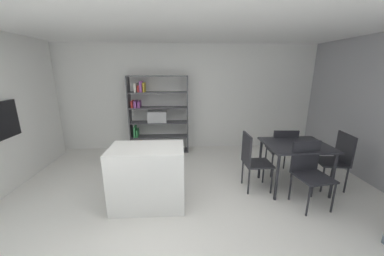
{
  "coord_description": "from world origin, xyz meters",
  "views": [
    {
      "loc": [
        0.07,
        -2.57,
        1.95
      ],
      "look_at": [
        0.23,
        0.27,
        1.18
      ],
      "focal_mm": 20.19,
      "sensor_mm": 36.0,
      "label": 1
    }
  ],
  "objects_px": {
    "kitchen_island": "(148,176)",
    "dining_chair_far": "(282,148)",
    "dining_chair_island_side": "(252,158)",
    "dining_chair_window_side": "(337,156)",
    "open_bookshelf": "(155,115)",
    "dining_chair_near": "(309,168)",
    "built_in_oven": "(3,120)",
    "dining_table": "(296,149)"
  },
  "relations": [
    {
      "from": "dining_table",
      "to": "dining_chair_window_side",
      "type": "relative_size",
      "value": 1.06
    },
    {
      "from": "dining_chair_island_side",
      "to": "dining_chair_window_side",
      "type": "height_order",
      "value": "dining_chair_island_side"
    },
    {
      "from": "kitchen_island",
      "to": "dining_chair_far",
      "type": "distance_m",
      "value": 2.49
    },
    {
      "from": "kitchen_island",
      "to": "dining_chair_far",
      "type": "bearing_deg",
      "value": 18.39
    },
    {
      "from": "open_bookshelf",
      "to": "kitchen_island",
      "type": "bearing_deg",
      "value": -86.86
    },
    {
      "from": "built_in_oven",
      "to": "open_bookshelf",
      "type": "bearing_deg",
      "value": 36.28
    },
    {
      "from": "open_bookshelf",
      "to": "dining_chair_far",
      "type": "xyz_separation_m",
      "value": [
        2.49,
        -1.4,
        -0.35
      ]
    },
    {
      "from": "dining_chair_island_side",
      "to": "dining_chair_window_side",
      "type": "bearing_deg",
      "value": -91.07
    },
    {
      "from": "dining_chair_window_side",
      "to": "built_in_oven",
      "type": "bearing_deg",
      "value": -86.07
    },
    {
      "from": "kitchen_island",
      "to": "dining_chair_island_side",
      "type": "bearing_deg",
      "value": 11.87
    },
    {
      "from": "dining_chair_window_side",
      "to": "dining_chair_far",
      "type": "distance_m",
      "value": 0.86
    },
    {
      "from": "kitchen_island",
      "to": "dining_chair_window_side",
      "type": "distance_m",
      "value": 3.12
    },
    {
      "from": "dining_table",
      "to": "dining_chair_near",
      "type": "bearing_deg",
      "value": -91.87
    },
    {
      "from": "dining_chair_window_side",
      "to": "dining_chair_far",
      "type": "xyz_separation_m",
      "value": [
        -0.73,
        0.45,
        -0.0
      ]
    },
    {
      "from": "dining_table",
      "to": "dining_chair_window_side",
      "type": "bearing_deg",
      "value": -0.93
    },
    {
      "from": "dining_chair_window_side",
      "to": "dining_chair_far",
      "type": "height_order",
      "value": "dining_chair_window_side"
    },
    {
      "from": "built_in_oven",
      "to": "dining_chair_near",
      "type": "xyz_separation_m",
      "value": [
        4.67,
        -0.67,
        -0.63
      ]
    },
    {
      "from": "kitchen_island",
      "to": "dining_chair_island_side",
      "type": "xyz_separation_m",
      "value": [
        1.65,
        0.35,
        0.11
      ]
    },
    {
      "from": "open_bookshelf",
      "to": "dining_chair_window_side",
      "type": "bearing_deg",
      "value": -29.98
    },
    {
      "from": "dining_chair_island_side",
      "to": "open_bookshelf",
      "type": "bearing_deg",
      "value": 43.09
    },
    {
      "from": "dining_chair_near",
      "to": "dining_chair_far",
      "type": "xyz_separation_m",
      "value": [
        0.01,
        0.87,
        -0.0
      ]
    },
    {
      "from": "kitchen_island",
      "to": "dining_chair_window_side",
      "type": "relative_size",
      "value": 1.1
    },
    {
      "from": "built_in_oven",
      "to": "dining_table",
      "type": "bearing_deg",
      "value": -2.91
    },
    {
      "from": "built_in_oven",
      "to": "dining_chair_window_side",
      "type": "height_order",
      "value": "built_in_oven"
    },
    {
      "from": "dining_chair_island_side",
      "to": "dining_chair_window_side",
      "type": "xyz_separation_m",
      "value": [
        1.45,
        -0.01,
        -0.0
      ]
    },
    {
      "from": "dining_table",
      "to": "dining_chair_island_side",
      "type": "bearing_deg",
      "value": -179.91
    },
    {
      "from": "open_bookshelf",
      "to": "dining_chair_window_side",
      "type": "relative_size",
      "value": 1.93
    },
    {
      "from": "dining_table",
      "to": "dining_chair_window_side",
      "type": "xyz_separation_m",
      "value": [
        0.72,
        -0.01,
        -0.14
      ]
    },
    {
      "from": "dining_chair_window_side",
      "to": "dining_chair_far",
      "type": "relative_size",
      "value": 1.03
    },
    {
      "from": "built_in_oven",
      "to": "dining_table",
      "type": "distance_m",
      "value": 4.71
    },
    {
      "from": "kitchen_island",
      "to": "dining_chair_near",
      "type": "distance_m",
      "value": 2.36
    },
    {
      "from": "dining_table",
      "to": "dining_chair_far",
      "type": "bearing_deg",
      "value": 90.81
    },
    {
      "from": "dining_table",
      "to": "dining_chair_window_side",
      "type": "distance_m",
      "value": 0.74
    },
    {
      "from": "kitchen_island",
      "to": "dining_chair_far",
      "type": "relative_size",
      "value": 1.14
    },
    {
      "from": "dining_chair_island_side",
      "to": "dining_chair_far",
      "type": "height_order",
      "value": "dining_chair_island_side"
    },
    {
      "from": "kitchen_island",
      "to": "open_bookshelf",
      "type": "height_order",
      "value": "open_bookshelf"
    },
    {
      "from": "open_bookshelf",
      "to": "dining_chair_window_side",
      "type": "xyz_separation_m",
      "value": [
        3.22,
        -1.86,
        -0.35
      ]
    },
    {
      "from": "dining_chair_island_side",
      "to": "dining_chair_far",
      "type": "xyz_separation_m",
      "value": [
        0.72,
        0.44,
        -0.01
      ]
    },
    {
      "from": "built_in_oven",
      "to": "dining_table",
      "type": "relative_size",
      "value": 0.61
    },
    {
      "from": "dining_table",
      "to": "dining_chair_near",
      "type": "height_order",
      "value": "dining_chair_near"
    },
    {
      "from": "dining_table",
      "to": "open_bookshelf",
      "type": "bearing_deg",
      "value": 143.51
    },
    {
      "from": "open_bookshelf",
      "to": "dining_chair_window_side",
      "type": "distance_m",
      "value": 3.73
    }
  ]
}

